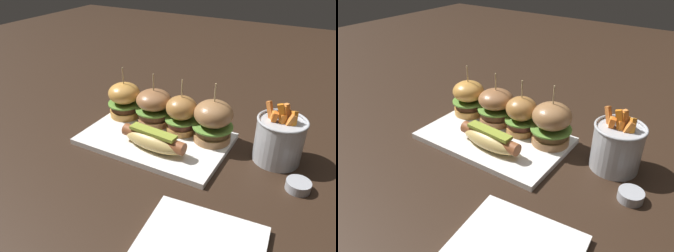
# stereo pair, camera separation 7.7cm
# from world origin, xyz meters

# --- Properties ---
(ground_plane) EXTENTS (3.00, 3.00, 0.00)m
(ground_plane) POSITION_xyz_m (0.00, 0.00, 0.00)
(ground_plane) COLOR black
(platter_main) EXTENTS (0.36, 0.23, 0.01)m
(platter_main) POSITION_xyz_m (0.00, 0.00, 0.01)
(platter_main) COLOR white
(platter_main) RESTS_ON ground
(hot_dog) EXTENTS (0.17, 0.07, 0.05)m
(hot_dog) POSITION_xyz_m (0.02, -0.05, 0.04)
(hot_dog) COLOR #D6B465
(hot_dog) RESTS_ON platter_main
(slider_far_left) EXTENTS (0.09, 0.09, 0.14)m
(slider_far_left) POSITION_xyz_m (-0.13, 0.06, 0.06)
(slider_far_left) COLOR gold
(slider_far_left) RESTS_ON platter_main
(slider_center_left) EXTENTS (0.10, 0.10, 0.14)m
(slider_center_left) POSITION_xyz_m (-0.04, 0.06, 0.06)
(slider_center_left) COLOR #99643D
(slider_center_left) RESTS_ON platter_main
(slider_center_right) EXTENTS (0.08, 0.08, 0.14)m
(slider_center_right) POSITION_xyz_m (0.04, 0.05, 0.06)
(slider_center_right) COLOR #AC743A
(slider_center_right) RESTS_ON platter_main
(slider_far_right) EXTENTS (0.10, 0.10, 0.15)m
(slider_far_right) POSITION_xyz_m (0.13, 0.05, 0.07)
(slider_far_right) COLOR #A07044
(slider_far_right) RESTS_ON platter_main
(fries_bucket) EXTENTS (0.11, 0.11, 0.14)m
(fries_bucket) POSITION_xyz_m (0.28, 0.07, 0.06)
(fries_bucket) COLOR #B7BABF
(fries_bucket) RESTS_ON ground
(sauce_ramekin) EXTENTS (0.05, 0.05, 0.02)m
(sauce_ramekin) POSITION_xyz_m (0.35, -0.02, 0.01)
(sauce_ramekin) COLOR #A8AAB2
(sauce_ramekin) RESTS_ON ground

